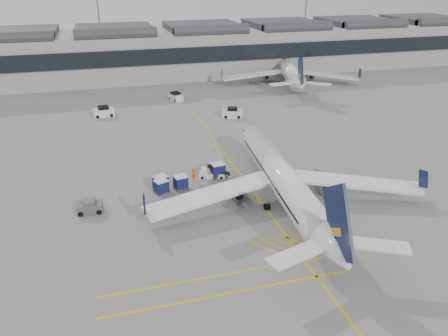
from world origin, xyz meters
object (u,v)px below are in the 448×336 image
object	(u,v)px
airliner_main	(283,179)
ramp_agent_a	(194,175)
belt_loader	(211,174)
baggage_cart_a	(218,170)
ramp_agent_b	(218,194)
pushback_tug	(90,207)

from	to	relation	value
airliner_main	ramp_agent_a	world-z (taller)	airliner_main
belt_loader	baggage_cart_a	world-z (taller)	baggage_cart_a
ramp_agent_b	pushback_tug	distance (m)	14.47
ramp_agent_b	ramp_agent_a	bearing A→B (deg)	-79.07
ramp_agent_a	baggage_cart_a	bearing A→B (deg)	-29.56
belt_loader	ramp_agent_a	distance (m)	2.47
airliner_main	ramp_agent_a	bearing A→B (deg)	142.38
airliner_main	baggage_cart_a	size ratio (longest dim) A/B	17.94
baggage_cart_a	ramp_agent_a	xyz separation A→B (m)	(-3.27, -0.22, -0.18)
baggage_cart_a	ramp_agent_b	bearing A→B (deg)	-113.18
baggage_cart_a	ramp_agent_a	bearing A→B (deg)	175.94
baggage_cart_a	pushback_tug	world-z (taller)	baggage_cart_a
ramp_agent_a	ramp_agent_b	distance (m)	6.38
airliner_main	ramp_agent_a	size ratio (longest dim) A/B	21.41
airliner_main	ramp_agent_b	bearing A→B (deg)	170.18
airliner_main	ramp_agent_b	world-z (taller)	airliner_main
airliner_main	ramp_agent_a	distance (m)	12.15
belt_loader	ramp_agent_a	bearing A→B (deg)	-155.10
baggage_cart_a	ramp_agent_a	distance (m)	3.29
belt_loader	ramp_agent_a	size ratio (longest dim) A/B	2.53
baggage_cart_a	ramp_agent_b	size ratio (longest dim) A/B	1.07
baggage_cart_a	ramp_agent_a	size ratio (longest dim) A/B	1.19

